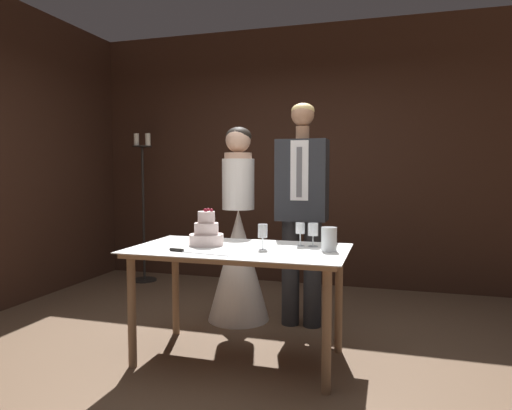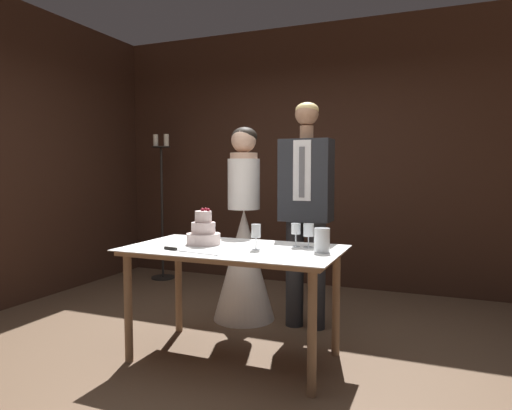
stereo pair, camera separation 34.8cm
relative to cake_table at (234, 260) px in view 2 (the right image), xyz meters
The scene contains 12 objects.
ground_plane 0.70m from the cake_table, 106.31° to the right, with size 40.00×40.00×0.00m, color brown.
wall_back 2.43m from the cake_table, 90.28° to the left, with size 5.18×0.12×2.94m, color #382116.
cake_table is the anchor object (origin of this frame).
tiered_cake 0.32m from the cake_table, 169.63° to the left, with size 0.24×0.24×0.26m.
cake_knife 0.38m from the cake_table, 135.43° to the right, with size 0.44×0.09×0.02m.
wine_glass_near 0.55m from the cake_table, 22.25° to the left, with size 0.07×0.07×0.17m.
wine_glass_middle 0.48m from the cake_table, 26.16° to the left, with size 0.07×0.07×0.16m.
wine_glass_far 0.27m from the cake_table, ahead, with size 0.06×0.06×0.17m.
hurricane_candle 0.63m from the cake_table, ahead, with size 0.10×0.10×0.16m.
bride 0.86m from the cake_table, 109.01° to the left, with size 0.54×0.54×1.69m.
groom 0.92m from the cake_table, 70.97° to the left, with size 0.42×0.25×1.86m.
candle_stand 2.58m from the cake_table, 134.59° to the left, with size 0.28×0.28×1.74m.
Camera 2 is at (1.32, -2.77, 1.31)m, focal length 32.00 mm.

